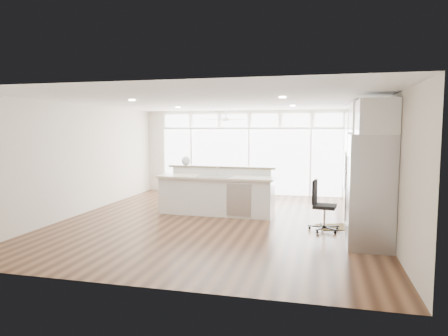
# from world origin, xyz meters

# --- Properties ---
(floor) EXTENTS (7.00, 8.00, 0.02)m
(floor) POSITION_xyz_m (0.00, 0.00, -0.01)
(floor) COLOR #3B2012
(floor) RESTS_ON ground
(ceiling) EXTENTS (7.00, 8.00, 0.02)m
(ceiling) POSITION_xyz_m (0.00, 0.00, 2.70)
(ceiling) COLOR white
(ceiling) RESTS_ON wall_back
(wall_back) EXTENTS (7.00, 0.04, 2.70)m
(wall_back) POSITION_xyz_m (0.00, 4.00, 1.35)
(wall_back) COLOR beige
(wall_back) RESTS_ON floor
(wall_front) EXTENTS (7.00, 0.04, 2.70)m
(wall_front) POSITION_xyz_m (0.00, -4.00, 1.35)
(wall_front) COLOR beige
(wall_front) RESTS_ON floor
(wall_left) EXTENTS (0.04, 8.00, 2.70)m
(wall_left) POSITION_xyz_m (-3.50, 0.00, 1.35)
(wall_left) COLOR beige
(wall_left) RESTS_ON floor
(wall_right) EXTENTS (0.04, 8.00, 2.70)m
(wall_right) POSITION_xyz_m (3.50, 0.00, 1.35)
(wall_right) COLOR beige
(wall_right) RESTS_ON floor
(glass_wall) EXTENTS (5.80, 0.06, 2.08)m
(glass_wall) POSITION_xyz_m (0.00, 3.94, 1.05)
(glass_wall) COLOR silver
(glass_wall) RESTS_ON wall_back
(transom_row) EXTENTS (5.90, 0.06, 0.40)m
(transom_row) POSITION_xyz_m (0.00, 3.94, 2.38)
(transom_row) COLOR silver
(transom_row) RESTS_ON wall_back
(desk_window) EXTENTS (0.04, 0.85, 0.85)m
(desk_window) POSITION_xyz_m (3.46, 0.30, 1.55)
(desk_window) COLOR white
(desk_window) RESTS_ON wall_right
(ceiling_fan) EXTENTS (1.16, 1.16, 0.32)m
(ceiling_fan) POSITION_xyz_m (-0.50, 2.80, 2.48)
(ceiling_fan) COLOR white
(ceiling_fan) RESTS_ON ceiling
(recessed_lights) EXTENTS (3.40, 3.00, 0.02)m
(recessed_lights) POSITION_xyz_m (0.00, 0.20, 2.68)
(recessed_lights) COLOR white
(recessed_lights) RESTS_ON ceiling
(oven_cabinet) EXTENTS (0.64, 1.20, 2.50)m
(oven_cabinet) POSITION_xyz_m (3.17, 1.80, 1.25)
(oven_cabinet) COLOR white
(oven_cabinet) RESTS_ON floor
(desk_nook) EXTENTS (0.72, 1.30, 0.76)m
(desk_nook) POSITION_xyz_m (3.13, 0.30, 0.38)
(desk_nook) COLOR white
(desk_nook) RESTS_ON floor
(upper_cabinets) EXTENTS (0.64, 1.30, 0.64)m
(upper_cabinets) POSITION_xyz_m (3.17, 0.30, 2.35)
(upper_cabinets) COLOR white
(upper_cabinets) RESTS_ON wall_right
(refrigerator) EXTENTS (0.76, 0.90, 2.00)m
(refrigerator) POSITION_xyz_m (3.11, -1.35, 1.00)
(refrigerator) COLOR #B2B2B7
(refrigerator) RESTS_ON floor
(fridge_cabinet) EXTENTS (0.64, 0.90, 0.60)m
(fridge_cabinet) POSITION_xyz_m (3.17, -1.35, 2.30)
(fridge_cabinet) COLOR white
(fridge_cabinet) RESTS_ON wall_right
(framed_photos) EXTENTS (0.06, 0.22, 0.80)m
(framed_photos) POSITION_xyz_m (3.46, 0.92, 1.40)
(framed_photos) COLOR black
(framed_photos) RESTS_ON wall_right
(kitchen_island) EXTENTS (2.96, 1.21, 1.16)m
(kitchen_island) POSITION_xyz_m (-0.24, 0.70, 0.58)
(kitchen_island) COLOR white
(kitchen_island) RESTS_ON floor
(rug) EXTENTS (0.95, 0.82, 0.01)m
(rug) POSITION_xyz_m (2.63, 0.02, 0.01)
(rug) COLOR #3A2912
(rug) RESTS_ON floor
(office_chair) EXTENTS (0.60, 0.57, 1.04)m
(office_chair) POSITION_xyz_m (2.35, -0.35, 0.52)
(office_chair) COLOR black
(office_chair) RESTS_ON floor
(fishbowl) EXTENTS (0.27, 0.27, 0.23)m
(fishbowl) POSITION_xyz_m (-1.17, 1.13, 1.28)
(fishbowl) COLOR silver
(fishbowl) RESTS_ON kitchen_island
(monitor) EXTENTS (0.12, 0.44, 0.36)m
(monitor) POSITION_xyz_m (3.05, 0.30, 0.94)
(monitor) COLOR black
(monitor) RESTS_ON desk_nook
(keyboard) EXTENTS (0.11, 0.28, 0.01)m
(keyboard) POSITION_xyz_m (2.88, 0.30, 0.77)
(keyboard) COLOR silver
(keyboard) RESTS_ON desk_nook
(potted_plant) EXTENTS (0.29, 0.32, 0.25)m
(potted_plant) POSITION_xyz_m (3.17, 1.80, 2.62)
(potted_plant) COLOR #255323
(potted_plant) RESTS_ON oven_cabinet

